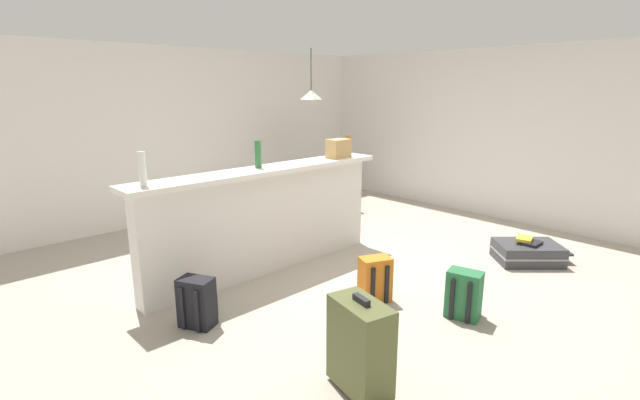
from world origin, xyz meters
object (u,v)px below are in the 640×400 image
(pendant_lamp, at_px, (311,95))
(book_stack, at_px, (528,241))
(suitcase_flat_charcoal, at_px, (528,253))
(dining_chair_near_partition, at_px, (331,184))
(backpack_black, at_px, (197,303))
(bottle_white, at_px, (142,169))
(bottle_green, at_px, (258,154))
(suitcase_upright_olive, at_px, (360,346))
(dining_table, at_px, (313,171))
(backpack_green, at_px, (464,295))
(grocery_bag, at_px, (338,149))
(backpack_orange, at_px, (375,280))
(bottle_amber, at_px, (348,146))

(pendant_lamp, relative_size, book_stack, 2.90)
(book_stack, bearing_deg, suitcase_flat_charcoal, -14.23)
(dining_chair_near_partition, height_order, book_stack, dining_chair_near_partition)
(pendant_lamp, height_order, backpack_black, pendant_lamp)
(bottle_white, height_order, suitcase_flat_charcoal, bottle_white)
(bottle_green, distance_m, suitcase_upright_olive, 2.42)
(dining_table, bearing_deg, suitcase_upright_olive, -128.76)
(suitcase_flat_charcoal, bearing_deg, pendant_lamp, 93.79)
(bottle_white, relative_size, backpack_green, 0.70)
(suitcase_flat_charcoal, distance_m, backpack_black, 3.66)
(grocery_bag, relative_size, suitcase_flat_charcoal, 0.31)
(bottle_green, distance_m, backpack_orange, 1.72)
(bottle_white, relative_size, suitcase_upright_olive, 0.44)
(bottle_white, xyz_separation_m, suitcase_upright_olive, (0.48, -2.02, -0.94))
(bottle_green, xyz_separation_m, dining_table, (2.08, 1.44, -0.62))
(bottle_white, height_order, backpack_black, bottle_white)
(book_stack, bearing_deg, bottle_amber, 119.59)
(suitcase_upright_olive, bearing_deg, bottle_amber, 45.03)
(backpack_orange, xyz_separation_m, suitcase_upright_olive, (-1.09, -0.79, 0.13))
(pendant_lamp, bearing_deg, backpack_orange, -122.25)
(backpack_green, distance_m, book_stack, 1.69)
(backpack_orange, height_order, book_stack, backpack_orange)
(backpack_orange, height_order, backpack_green, same)
(backpack_black, bearing_deg, bottle_amber, 12.98)
(dining_chair_near_partition, distance_m, backpack_black, 3.47)
(bottle_green, relative_size, backpack_orange, 0.67)
(backpack_black, bearing_deg, dining_chair_near_partition, 26.64)
(backpack_green, bearing_deg, suitcase_upright_olive, -177.67)
(bottle_amber, height_order, dining_table, bottle_amber)
(backpack_black, relative_size, book_stack, 1.52)
(backpack_orange, xyz_separation_m, book_stack, (1.99, -0.57, 0.05))
(backpack_green, bearing_deg, book_stack, 5.61)
(suitcase_upright_olive, distance_m, backpack_black, 1.54)
(bottle_green, height_order, suitcase_upright_olive, bottle_green)
(bottle_green, xyz_separation_m, backpack_green, (0.64, -2.04, -1.06))
(dining_table, xyz_separation_m, suitcase_upright_olive, (-2.84, -3.54, -0.32))
(dining_table, height_order, book_stack, dining_table)
(dining_chair_near_partition, relative_size, backpack_orange, 2.21)
(bottle_amber, distance_m, suitcase_upright_olive, 3.03)
(backpack_orange, distance_m, backpack_green, 0.80)
(book_stack, bearing_deg, backpack_orange, 163.97)
(pendant_lamp, bearing_deg, book_stack, -86.49)
(dining_table, relative_size, suitcase_flat_charcoal, 1.31)
(pendant_lamp, relative_size, backpack_black, 1.90)
(grocery_bag, bearing_deg, backpack_black, -166.71)
(suitcase_upright_olive, distance_m, book_stack, 3.09)
(bottle_green, height_order, backpack_black, bottle_green)
(pendant_lamp, bearing_deg, dining_table, -111.23)
(bottle_white, height_order, bottle_amber, bottle_white)
(book_stack, bearing_deg, backpack_green, -174.39)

